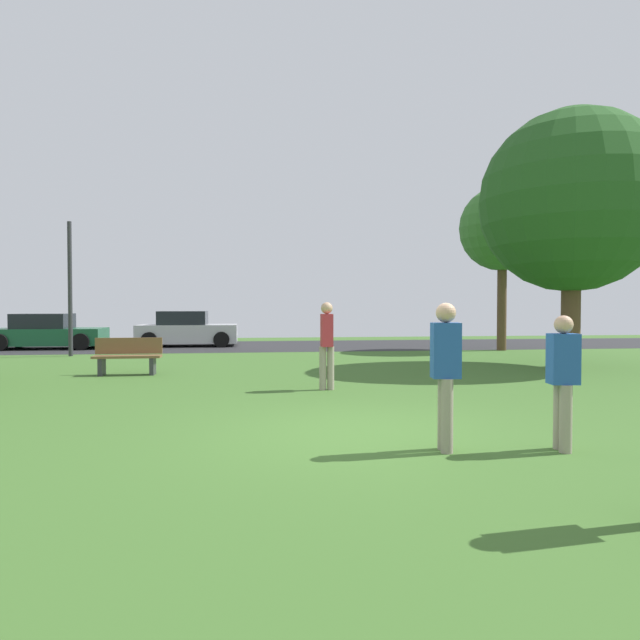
{
  "coord_description": "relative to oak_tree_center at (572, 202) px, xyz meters",
  "views": [
    {
      "loc": [
        -1.48,
        -7.15,
        1.69
      ],
      "look_at": [
        0.0,
        4.28,
        1.39
      ],
      "focal_mm": 30.93,
      "sensor_mm": 36.0,
      "label": 1
    }
  ],
  "objects": [
    {
      "name": "ground_plane",
      "position": [
        -7.34,
        -7.02,
        -4.54
      ],
      "size": [
        44.0,
        44.0,
        0.0
      ],
      "primitive_type": "plane",
      "color": "#3D6628"
    },
    {
      "name": "road_strip",
      "position": [
        -7.34,
        8.98,
        -4.54
      ],
      "size": [
        44.0,
        6.4,
        0.01
      ],
      "primitive_type": "cube",
      "color": "#28282B",
      "rests_on": "ground_plane"
    },
    {
      "name": "oak_tree_center",
      "position": [
        0.0,
        0.0,
        0.0
      ],
      "size": [
        4.98,
        4.98,
        7.05
      ],
      "color": "brown",
      "rests_on": "ground_plane"
    },
    {
      "name": "maple_tree_far",
      "position": [
        0.68,
        5.6,
        0.04
      ],
      "size": [
        3.21,
        3.21,
        6.22
      ],
      "color": "brown",
      "rests_on": "ground_plane"
    },
    {
      "name": "person_thrower",
      "position": [
        -6.55,
        -8.05,
        -3.58
      ],
      "size": [
        0.34,
        0.3,
        1.73
      ],
      "rotation": [
        0.0,
        0.0,
        -0.12
      ],
      "color": "gray",
      "rests_on": "ground_plane"
    },
    {
      "name": "person_catcher",
      "position": [
        -5.19,
        -8.21,
        -3.68
      ],
      "size": [
        0.34,
        0.3,
        1.58
      ],
      "rotation": [
        0.0,
        0.0,
        3.02
      ],
      "color": "gray",
      "rests_on": "ground_plane"
    },
    {
      "name": "person_walking",
      "position": [
        -7.26,
        -3.25,
        -3.56
      ],
      "size": [
        0.3,
        0.32,
        1.76
      ],
      "rotation": [
        0.0,
        0.0,
        1.58
      ],
      "color": "gray",
      "rests_on": "ground_plane"
    },
    {
      "name": "parked_car_green",
      "position": [
        -16.65,
        8.59,
        -3.92
      ],
      "size": [
        4.15,
        2.02,
        1.38
      ],
      "color": "#195633",
      "rests_on": "ground_plane"
    },
    {
      "name": "parked_car_silver",
      "position": [
        -11.38,
        9.36,
        -3.88
      ],
      "size": [
        4.05,
        2.12,
        1.46
      ],
      "color": "#B7B7BC",
      "rests_on": "ground_plane"
    },
    {
      "name": "park_bench",
      "position": [
        -11.76,
        -0.22,
        -4.08
      ],
      "size": [
        1.6,
        0.45,
        0.9
      ],
      "rotation": [
        0.0,
        0.0,
        3.14
      ],
      "color": "brown",
      "rests_on": "ground_plane"
    },
    {
      "name": "street_lamp_post",
      "position": [
        -14.75,
        5.18,
        -2.29
      ],
      "size": [
        0.14,
        0.14,
        4.5
      ],
      "primitive_type": "cylinder",
      "color": "#2D2D33",
      "rests_on": "ground_plane"
    }
  ]
}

